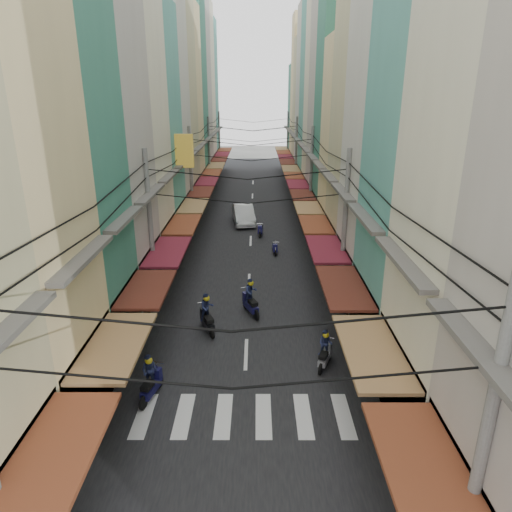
{
  "coord_description": "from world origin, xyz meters",
  "views": [
    {
      "loc": [
        0.46,
        -19.14,
        10.69
      ],
      "look_at": [
        0.42,
        3.45,
        2.57
      ],
      "focal_mm": 32.0,
      "sensor_mm": 36.0,
      "label": 1
    }
  ],
  "objects_px": {
    "white_car": "(244,223)",
    "bicycle": "(415,363)",
    "market_umbrella": "(448,369)",
    "traffic_sign": "(394,332)"
  },
  "relations": [
    {
      "from": "bicycle",
      "to": "white_car",
      "type": "bearing_deg",
      "value": 42.73
    },
    {
      "from": "white_car",
      "to": "traffic_sign",
      "type": "xyz_separation_m",
      "value": [
        6.39,
        -22.69,
        2.04
      ]
    },
    {
      "from": "bicycle",
      "to": "traffic_sign",
      "type": "xyz_separation_m",
      "value": [
        -1.37,
        -1.06,
        2.04
      ]
    },
    {
      "from": "white_car",
      "to": "bicycle",
      "type": "height_order",
      "value": "white_car"
    },
    {
      "from": "white_car",
      "to": "market_umbrella",
      "type": "height_order",
      "value": "market_umbrella"
    },
    {
      "from": "white_car",
      "to": "traffic_sign",
      "type": "distance_m",
      "value": 23.66
    },
    {
      "from": "market_umbrella",
      "to": "bicycle",
      "type": "bearing_deg",
      "value": 82.23
    },
    {
      "from": "traffic_sign",
      "to": "white_car",
      "type": "bearing_deg",
      "value": 105.74
    },
    {
      "from": "white_car",
      "to": "bicycle",
      "type": "xyz_separation_m",
      "value": [
        7.77,
        -21.63,
        0.0
      ]
    },
    {
      "from": "white_car",
      "to": "traffic_sign",
      "type": "bearing_deg",
      "value": -81.26
    }
  ]
}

